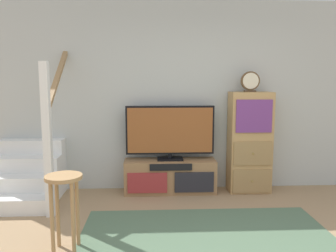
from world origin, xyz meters
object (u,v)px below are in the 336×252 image
object	(u,v)px
side_cabinet	(250,142)
bar_stool_near	(64,195)
media_console	(170,176)
desk_clock	(250,82)
television	(170,131)

from	to	relation	value
side_cabinet	bar_stool_near	world-z (taller)	side_cabinet
media_console	side_cabinet	size ratio (longest dim) A/B	0.90
media_console	desk_clock	world-z (taller)	desk_clock
desk_clock	bar_stool_near	distance (m)	2.90
television	bar_stool_near	world-z (taller)	television
media_console	bar_stool_near	distance (m)	1.97
side_cabinet	bar_stool_near	xyz separation A→B (m)	(-2.20, -1.64, -0.17)
media_console	television	size ratio (longest dim) A/B	1.04
media_console	bar_stool_near	size ratio (longest dim) A/B	1.76
side_cabinet	bar_stool_near	distance (m)	2.75
media_console	side_cabinet	world-z (taller)	side_cabinet
bar_stool_near	desk_clock	bearing A→B (deg)	36.83
desk_clock	television	bearing A→B (deg)	178.52
television	side_cabinet	xyz separation A→B (m)	(1.13, -0.01, -0.17)
media_console	television	bearing A→B (deg)	90.00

